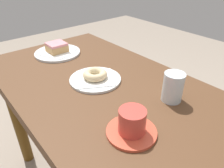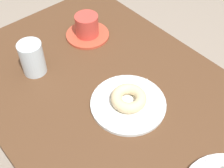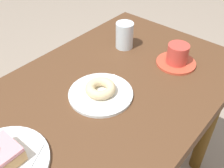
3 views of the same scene
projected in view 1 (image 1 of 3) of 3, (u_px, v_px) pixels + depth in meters
name	position (u px, v px, depth m)	size (l,w,h in m)	color
table	(99.00, 102.00, 0.95)	(1.10, 0.66, 0.73)	#553520
plate_sugar_ring	(95.00, 79.00, 0.89)	(0.21, 0.21, 0.01)	white
napkin_sugar_ring	(95.00, 78.00, 0.89)	(0.15, 0.15, 0.00)	white
donut_sugar_ring	(95.00, 74.00, 0.88)	(0.10, 0.10, 0.03)	beige
plate_glazed_square	(58.00, 53.00, 1.13)	(0.24, 0.24, 0.01)	white
napkin_glazed_square	(57.00, 51.00, 1.13)	(0.16, 0.16, 0.00)	white
donut_glazed_square	(57.00, 47.00, 1.11)	(0.09, 0.09, 0.05)	tan
water_glass	(173.00, 87.00, 0.75)	(0.07, 0.07, 0.11)	silver
coffee_cup	(132.00, 124.00, 0.61)	(0.15, 0.15, 0.08)	#CD4C33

